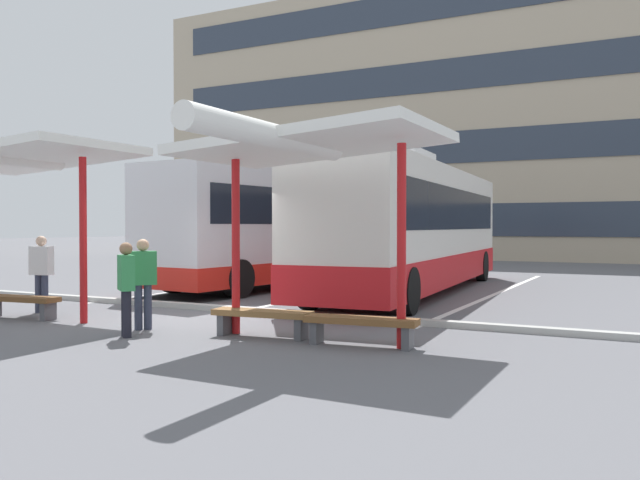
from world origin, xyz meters
name	(u,v)px	position (x,y,z in m)	size (l,w,h in m)	color
ground_plane	(201,320)	(0.00, 0.00, 0.00)	(160.00, 160.00, 0.00)	slate
terminal_building	(519,130)	(0.03, 32.91, 8.00)	(42.97, 15.94, 18.75)	tan
coach_bus_0	(292,227)	(-2.29, 7.63, 1.82)	(3.64, 11.39, 3.81)	silver
coach_bus_1	(414,230)	(1.96, 7.06, 1.75)	(3.36, 12.64, 3.77)	silver
lane_stripe_0	(247,282)	(-4.11, 7.84, 0.00)	(0.16, 14.00, 0.01)	white
lane_stripe_1	(361,287)	(0.00, 7.84, 0.00)	(0.16, 14.00, 0.01)	white
lane_stripe_2	(497,293)	(4.11, 7.84, 0.00)	(0.16, 14.00, 0.01)	white
waiting_shelter_0	(13,160)	(-3.29, -1.67, 3.15)	(4.20, 4.74, 3.45)	red
bench_0	(20,302)	(-3.29, -1.55, 0.34)	(1.75, 0.63, 0.45)	brown
waiting_shelter_1	(305,147)	(3.08, -1.34, 3.09)	(4.01, 4.66, 3.39)	red
bench_1	(262,317)	(2.18, -1.19, 0.34)	(1.75, 0.60, 0.45)	brown
bench_2	(361,324)	(3.98, -1.21, 0.34)	(1.80, 0.61, 0.45)	brown
platform_kerb	(237,309)	(0.00, 1.25, 0.06)	(44.00, 0.24, 0.12)	#ADADA8
waiting_passenger_0	(41,269)	(-3.63, -0.75, 0.94)	(0.51, 0.31, 1.64)	#33384C
waiting_passenger_1	(143,278)	(-0.13, -1.49, 0.93)	(0.48, 0.49, 1.62)	#33384C
waiting_passenger_2	(126,283)	(0.17, -2.22, 0.90)	(0.50, 0.45, 1.58)	black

